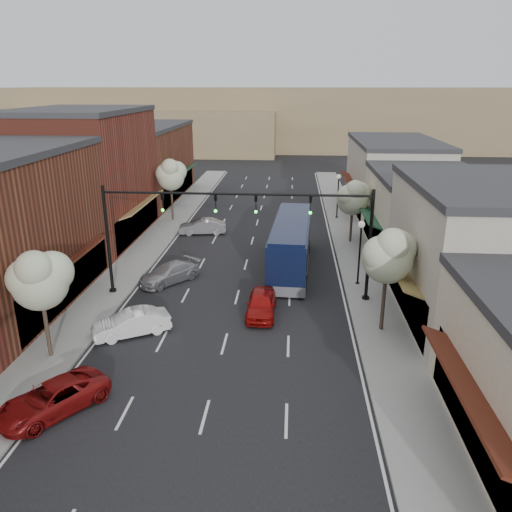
% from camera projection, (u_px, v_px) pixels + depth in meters
% --- Properties ---
extents(ground, '(160.00, 160.00, 0.00)m').
position_uv_depth(ground, '(219.00, 364.00, 23.90)').
color(ground, black).
rests_on(ground, ground).
extents(sidewalk_left, '(2.80, 73.00, 0.15)m').
position_uv_depth(sidewalk_left, '(151.00, 243.00, 41.90)').
color(sidewalk_left, gray).
rests_on(sidewalk_left, ground).
extents(sidewalk_right, '(2.80, 73.00, 0.15)m').
position_uv_depth(sidewalk_right, '(353.00, 248.00, 40.73)').
color(sidewalk_right, gray).
rests_on(sidewalk_right, ground).
extents(curb_left, '(0.25, 73.00, 0.17)m').
position_uv_depth(curb_left, '(168.00, 243.00, 41.80)').
color(curb_left, gray).
rests_on(curb_left, ground).
extents(curb_right, '(0.25, 73.00, 0.17)m').
position_uv_depth(curb_right, '(336.00, 247.00, 40.83)').
color(curb_right, gray).
rests_on(curb_right, ground).
extents(bldg_left_midfar, '(10.14, 14.10, 10.90)m').
position_uv_depth(bldg_left_midfar, '(84.00, 176.00, 41.98)').
color(bldg_left_midfar, maroon).
rests_on(bldg_left_midfar, ground).
extents(bldg_left_far, '(10.14, 18.10, 8.40)m').
position_uv_depth(bldg_left_far, '(141.00, 163.00, 57.47)').
color(bldg_left_far, brown).
rests_on(bldg_left_far, ground).
extents(bldg_right_midnear, '(9.14, 12.10, 7.90)m').
position_uv_depth(bldg_right_midnear, '(481.00, 254.00, 27.33)').
color(bldg_right_midnear, '#B5AA9B').
rests_on(bldg_right_midnear, ground).
extents(bldg_right_midfar, '(9.14, 12.10, 6.40)m').
position_uv_depth(bldg_right_midfar, '(425.00, 213.00, 38.89)').
color(bldg_right_midfar, beige).
rests_on(bldg_right_midfar, ground).
extents(bldg_right_far, '(9.14, 16.10, 7.40)m').
position_uv_depth(bldg_right_far, '(393.00, 176.00, 51.92)').
color(bldg_right_far, '#B5AA9B').
rests_on(bldg_right_far, ground).
extents(hill_far, '(120.00, 30.00, 12.00)m').
position_uv_depth(hill_far, '(278.00, 117.00, 106.79)').
color(hill_far, '#7A6647').
rests_on(hill_far, ground).
extents(hill_near, '(50.00, 20.00, 8.00)m').
position_uv_depth(hill_near, '(149.00, 131.00, 97.86)').
color(hill_near, '#7A6647').
rests_on(hill_near, ground).
extents(signal_mast_right, '(8.22, 0.46, 7.00)m').
position_uv_depth(signal_mast_right, '(330.00, 228.00, 29.54)').
color(signal_mast_right, black).
rests_on(signal_mast_right, ground).
extents(signal_mast_left, '(8.22, 0.46, 7.00)m').
position_uv_depth(signal_mast_left, '(144.00, 225.00, 30.32)').
color(signal_mast_left, black).
rests_on(signal_mast_left, ground).
extents(tree_right_near, '(2.85, 2.65, 5.95)m').
position_uv_depth(tree_right_near, '(389.00, 254.00, 25.59)').
color(tree_right_near, '#47382B').
rests_on(tree_right_near, ground).
extents(tree_right_far, '(2.85, 2.65, 5.43)m').
position_uv_depth(tree_right_far, '(354.00, 197.00, 40.82)').
color(tree_right_far, '#47382B').
rests_on(tree_right_far, ground).
extents(tree_left_near, '(2.85, 2.65, 5.69)m').
position_uv_depth(tree_left_near, '(40.00, 278.00, 23.04)').
color(tree_left_near, '#47382B').
rests_on(tree_left_near, ground).
extents(tree_left_far, '(2.85, 2.65, 6.13)m').
position_uv_depth(tree_left_far, '(171.00, 174.00, 47.43)').
color(tree_left_far, '#47382B').
rests_on(tree_left_far, ground).
extents(lamp_post_near, '(0.44, 0.44, 4.44)m').
position_uv_depth(lamp_post_near, '(360.00, 243.00, 32.28)').
color(lamp_post_near, black).
rests_on(lamp_post_near, ground).
extents(lamp_post_far, '(0.44, 0.44, 4.44)m').
position_uv_depth(lamp_post_far, '(338.00, 189.00, 48.78)').
color(lamp_post_far, black).
rests_on(lamp_post_far, ground).
extents(coach_bus, '(3.15, 11.75, 3.56)m').
position_uv_depth(coach_bus, '(291.00, 244.00, 35.85)').
color(coach_bus, black).
rests_on(coach_bus, ground).
extents(red_hatchback, '(1.66, 4.07, 1.38)m').
position_uv_depth(red_hatchback, '(261.00, 304.00, 28.83)').
color(red_hatchback, '#980C0B').
rests_on(red_hatchback, ground).
extents(parked_car_a, '(4.35, 4.88, 1.26)m').
position_uv_depth(parked_car_a, '(53.00, 398.00, 20.26)').
color(parked_car_a, maroon).
rests_on(parked_car_a, ground).
extents(parked_car_b, '(4.24, 3.22, 1.34)m').
position_uv_depth(parked_car_b, '(131.00, 323.00, 26.52)').
color(parked_car_b, white).
rests_on(parked_car_b, ground).
extents(parked_car_c, '(4.18, 4.60, 1.29)m').
position_uv_depth(parked_car_c, '(169.00, 273.00, 33.64)').
color(parked_car_c, '#96969B').
rests_on(parked_car_c, ground).
extents(parked_car_e, '(4.29, 2.01, 1.36)m').
position_uv_depth(parked_car_e, '(202.00, 227.00, 44.49)').
color(parked_car_e, '#959499').
rests_on(parked_car_e, ground).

